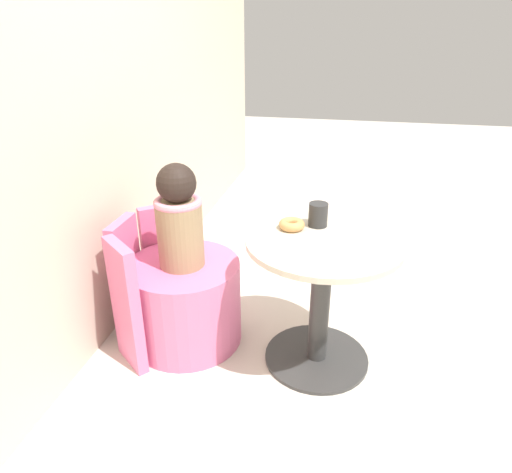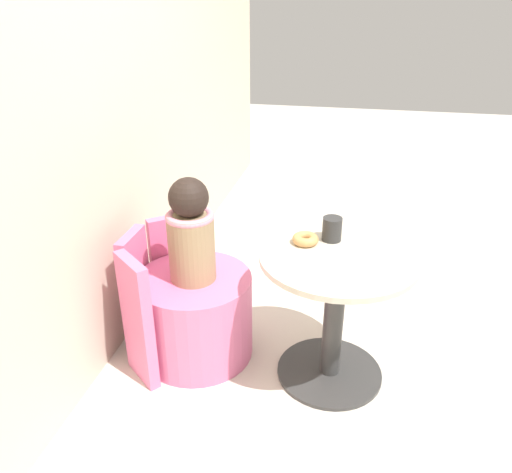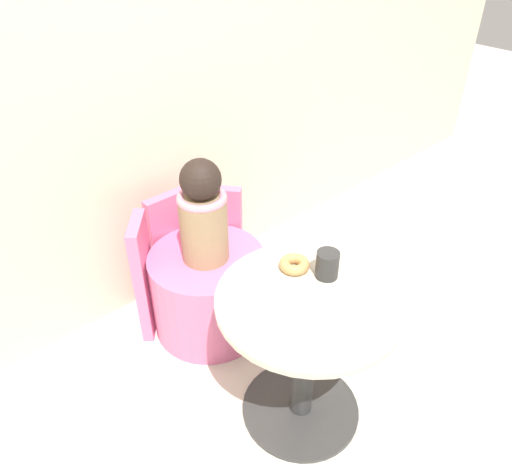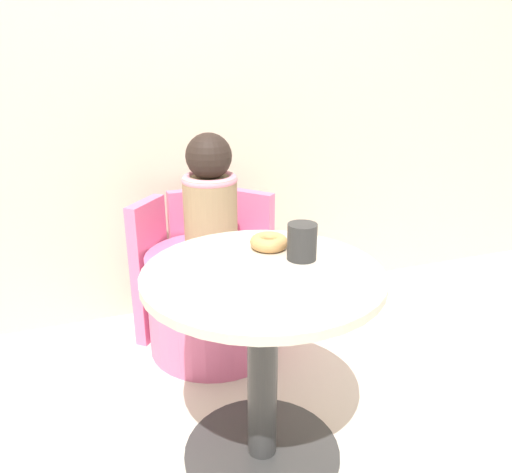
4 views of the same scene
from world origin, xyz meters
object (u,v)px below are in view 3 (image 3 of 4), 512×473
object	(u,v)px
tub_chair	(209,291)
cup	(327,264)
donut	(294,264)
round_table	(306,340)
child_figure	(203,214)

from	to	relation	value
tub_chair	cup	distance (m)	0.77
donut	cup	world-z (taller)	cup
round_table	donut	world-z (taller)	donut
donut	tub_chair	bearing A→B (deg)	95.23
tub_chair	child_figure	size ratio (longest dim) A/B	1.11
child_figure	cup	bearing A→B (deg)	-80.37
cup	donut	bearing A→B (deg)	118.19
tub_chair	donut	world-z (taller)	donut
child_figure	donut	xyz separation A→B (m)	(0.05, -0.50, -0.00)
tub_chair	donut	distance (m)	0.66
round_table	tub_chair	xyz separation A→B (m)	(0.03, 0.64, -0.20)
tub_chair	child_figure	world-z (taller)	child_figure
donut	cup	bearing A→B (deg)	-61.81
child_figure	round_table	bearing A→B (deg)	-92.63
round_table	tub_chair	bearing A→B (deg)	87.37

